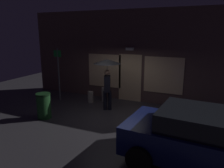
{
  "coord_description": "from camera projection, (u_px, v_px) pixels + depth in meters",
  "views": [
    {
      "loc": [
        3.27,
        -7.27,
        3.2
      ],
      "look_at": [
        -0.21,
        0.59,
        1.13
      ],
      "focal_mm": 34.9,
      "sensor_mm": 36.0,
      "label": 1
    }
  ],
  "objects": [
    {
      "name": "street_sign_post",
      "position": [
        59.0,
        71.0,
        10.25
      ],
      "size": [
        0.4,
        0.07,
        2.47
      ],
      "color": "#595B60",
      "rests_on": "ground"
    },
    {
      "name": "parked_car",
      "position": [
        205.0,
        139.0,
        5.12
      ],
      "size": [
        3.92,
        2.23,
        1.42
      ],
      "rotation": [
        0.0,
        0.0,
        -0.07
      ],
      "color": "navy",
      "rests_on": "ground"
    },
    {
      "name": "person_with_umbrella",
      "position": [
        107.0,
        71.0,
        8.8
      ],
      "size": [
        1.11,
        1.11,
        2.14
      ],
      "rotation": [
        0.0,
        0.0,
        1.97
      ],
      "color": "black",
      "rests_on": "ground"
    },
    {
      "name": "sidewalk_bollard_2",
      "position": [
        104.0,
        95.0,
        10.2
      ],
      "size": [
        0.24,
        0.24,
        0.66
      ],
      "primitive_type": "cylinder",
      "color": "#9E998E",
      "rests_on": "ground"
    },
    {
      "name": "ground_plane",
      "position": [
        111.0,
        116.0,
        8.5
      ],
      "size": [
        18.0,
        18.0,
        0.0
      ],
      "primitive_type": "plane",
      "color": "#38353A"
    },
    {
      "name": "trash_bin",
      "position": [
        44.0,
        106.0,
        8.2
      ],
      "size": [
        0.54,
        0.54,
        0.97
      ],
      "color": "#1E4C23",
      "rests_on": "ground"
    },
    {
      "name": "building_facade",
      "position": [
        132.0,
        57.0,
        10.1
      ],
      "size": [
        10.57,
        0.48,
        4.19
      ],
      "color": "brown",
      "rests_on": "ground"
    },
    {
      "name": "sidewalk_bollard",
      "position": [
        91.0,
        97.0,
        10.06
      ],
      "size": [
        0.25,
        0.25,
        0.53
      ],
      "primitive_type": "cylinder",
      "color": "#B2A899",
      "rests_on": "ground"
    }
  ]
}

